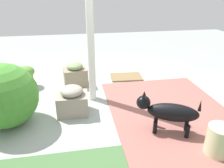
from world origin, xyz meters
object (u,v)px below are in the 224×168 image
round_shrub (5,96)px  doormat (126,77)px  porch_pillar (90,30)px  terracotta_pot_broad (26,75)px  stone_planter_mid (73,101)px  dog (168,112)px  stone_planter_nearest (75,75)px  ceramic_urn (219,141)px

round_shrub → doormat: (-2.00, -1.36, -0.42)m
porch_pillar → terracotta_pot_broad: size_ratio=5.78×
stone_planter_mid → terracotta_pot_broad: 1.43m
porch_pillar → doormat: bearing=-134.2°
porch_pillar → dog: (-0.86, 1.11, -0.86)m
terracotta_pot_broad → stone_planter_mid: bearing=127.4°
round_shrub → dog: bearing=164.8°
stone_planter_mid → dog: bearing=149.9°
stone_planter_nearest → porch_pillar: bearing=114.4°
dog → doormat: (0.08, -1.92, -0.30)m
doormat → round_shrub: bearing=34.1°
stone_planter_nearest → doormat: bearing=-169.2°
round_shrub → ceramic_urn: bearing=157.1°
terracotta_pot_broad → dog: dog is taller
stone_planter_mid → ceramic_urn: stone_planter_mid is taller
porch_pillar → dog: porch_pillar is taller
round_shrub → terracotta_pot_broad: round_shrub is taller
stone_planter_nearest → stone_planter_mid: bearing=86.4°
round_shrub → dog: (-2.08, 0.57, -0.12)m
stone_planter_mid → dog: dog is taller
porch_pillar → doormat: (-0.79, -0.81, -1.16)m
round_shrub → terracotta_pot_broad: 1.28m
round_shrub → dog: size_ratio=1.14×
stone_planter_mid → doormat: size_ratio=0.72×
porch_pillar → stone_planter_mid: (0.34, 0.42, -0.96)m
terracotta_pot_broad → ceramic_urn: bearing=136.9°
doormat → porch_pillar: bearing=45.8°
stone_planter_mid → round_shrub: 0.91m
stone_planter_nearest → dog: (-1.14, 1.72, 0.10)m
porch_pillar → ceramic_urn: size_ratio=6.43×
porch_pillar → terracotta_pot_broad: bearing=-30.8°
porch_pillar → round_shrub: bearing=24.2°
stone_planter_nearest → round_shrub: size_ratio=0.54×
round_shrub → terracotta_pot_broad: (-0.01, -1.27, -0.21)m
ceramic_urn → stone_planter_mid: bearing=-36.3°
ceramic_urn → terracotta_pot_broad: bearing=-43.1°
stone_planter_mid → stone_planter_nearest: bearing=-93.6°
porch_pillar → stone_planter_mid: porch_pillar is taller
porch_pillar → dog: bearing=127.8°
ceramic_urn → stone_planter_nearest: bearing=-54.9°
terracotta_pot_broad → ceramic_urn: terracotta_pot_broad is taller
dog → stone_planter_nearest: bearing=-56.5°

